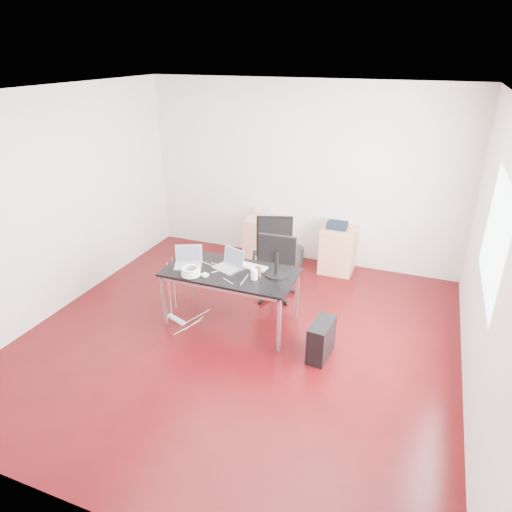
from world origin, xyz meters
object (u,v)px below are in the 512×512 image
(filing_cabinet_right, at_px, (338,250))
(pc_tower, at_px, (321,340))
(desk, at_px, (230,275))
(filing_cabinet_left, at_px, (262,239))
(office_chair, at_px, (274,255))

(filing_cabinet_right, bearing_deg, pc_tower, -82.50)
(desk, xyz_separation_m, pc_tower, (1.22, -0.27, -0.46))
(desk, distance_m, pc_tower, 1.33)
(desk, height_order, filing_cabinet_right, desk)
(desk, height_order, filing_cabinet_left, desk)
(desk, relative_size, filing_cabinet_right, 2.29)
(filing_cabinet_left, bearing_deg, desk, -80.77)
(office_chair, bearing_deg, filing_cabinet_left, 99.99)
(pc_tower, bearing_deg, filing_cabinet_right, 102.71)
(office_chair, xyz_separation_m, filing_cabinet_right, (0.68, 1.05, -0.26))
(desk, distance_m, filing_cabinet_left, 2.01)
(pc_tower, bearing_deg, filing_cabinet_left, 129.87)
(filing_cabinet_left, relative_size, pc_tower, 1.56)
(filing_cabinet_left, bearing_deg, pc_tower, -55.34)
(desk, bearing_deg, office_chair, 74.71)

